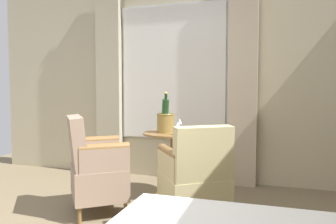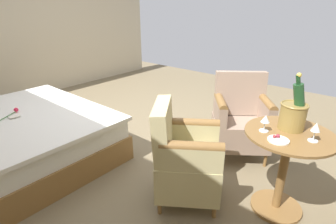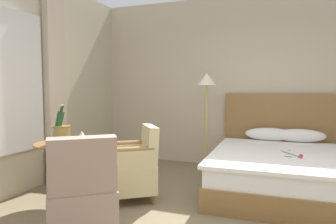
# 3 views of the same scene
# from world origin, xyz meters

# --- Properties ---
(ground_plane) EXTENTS (7.01, 7.01, 0.00)m
(ground_plane) POSITION_xyz_m (0.00, 0.00, 0.00)
(ground_plane) COLOR #77684D
(wall_far_side) EXTENTS (0.12, 5.56, 2.98)m
(wall_far_side) POSITION_xyz_m (2.82, 0.00, 1.49)
(wall_far_side) COLOR #C3B79A
(wall_far_side) RESTS_ON ground
(side_table_round) EXTENTS (0.69, 0.69, 0.74)m
(side_table_round) POSITION_xyz_m (-1.96, 0.23, 0.45)
(side_table_round) COLOR brown
(side_table_round) RESTS_ON ground
(champagne_bucket) EXTENTS (0.21, 0.21, 0.46)m
(champagne_bucket) POSITION_xyz_m (-1.94, 0.15, 0.88)
(champagne_bucket) COLOR olive
(champagne_bucket) RESTS_ON side_table_round
(wine_glass_near_bucket) EXTENTS (0.07, 0.07, 0.14)m
(wine_glass_near_bucket) POSITION_xyz_m (-1.79, 0.33, 0.83)
(wine_glass_near_bucket) COLOR white
(wine_glass_near_bucket) RESTS_ON side_table_round
(wine_glass_near_edge) EXTENTS (0.07, 0.07, 0.15)m
(wine_glass_near_edge) POSITION_xyz_m (-2.12, 0.26, 0.84)
(wine_glass_near_edge) COLOR white
(wine_glass_near_edge) RESTS_ON side_table_round
(snack_plate) EXTENTS (0.15, 0.15, 0.04)m
(snack_plate) POSITION_xyz_m (-1.93, 0.42, 0.75)
(snack_plate) COLOR white
(snack_plate) RESTS_ON side_table_round
(armchair_by_window) EXTENTS (0.76, 0.74, 0.92)m
(armchair_by_window) POSITION_xyz_m (-1.25, 0.64, 0.41)
(armchair_by_window) COLOR brown
(armchair_by_window) RESTS_ON ground
(armchair_facing_bed) EXTENTS (0.79, 0.78, 0.97)m
(armchair_facing_bed) POSITION_xyz_m (-1.28, -0.38, 0.45)
(armchair_facing_bed) COLOR brown
(armchair_facing_bed) RESTS_ON ground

